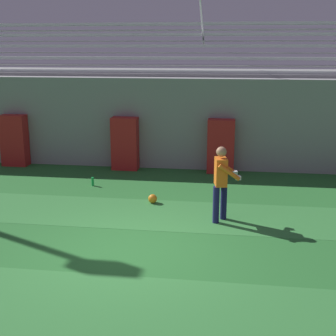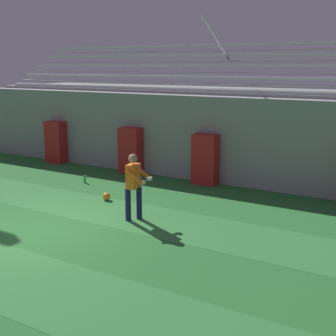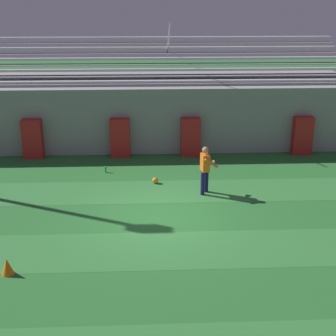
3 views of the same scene
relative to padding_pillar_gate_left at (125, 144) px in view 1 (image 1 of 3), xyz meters
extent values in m
plane|color=#286B2D|center=(1.48, -5.95, -0.82)|extent=(80.00, 80.00, 0.00)
cube|color=#337A38|center=(1.48, -7.93, -0.81)|extent=(28.00, 2.01, 0.01)
cube|color=#337A38|center=(1.48, -3.91, -0.81)|extent=(28.00, 2.01, 0.01)
cube|color=gray|center=(1.48, 0.55, 0.58)|extent=(24.00, 0.60, 2.80)
cube|color=#B21E1E|center=(0.00, 0.00, 0.00)|extent=(0.81, 0.44, 1.63)
cube|color=#B21E1E|center=(2.96, 0.00, 0.00)|extent=(0.81, 0.44, 1.63)
cube|color=#B21E1E|center=(-3.62, 0.00, 0.00)|extent=(0.81, 0.44, 1.63)
cube|color=gray|center=(1.48, 2.90, 0.63)|extent=(18.00, 3.90, 2.90)
cube|color=silver|center=(1.48, 1.30, 2.13)|extent=(17.10, 0.36, 0.10)
cube|color=gray|center=(1.48, 1.10, 1.90)|extent=(17.10, 0.60, 0.04)
cube|color=silver|center=(1.48, 2.00, 2.53)|extent=(17.10, 0.36, 0.10)
cube|color=gray|center=(1.48, 1.80, 2.30)|extent=(17.10, 0.60, 0.04)
cube|color=silver|center=(1.48, 2.70, 2.93)|extent=(17.10, 0.36, 0.10)
cube|color=gray|center=(1.48, 2.50, 2.70)|extent=(17.10, 0.60, 0.04)
cube|color=silver|center=(1.48, 3.40, 3.33)|extent=(17.10, 0.36, 0.10)
cube|color=gray|center=(1.48, 3.20, 3.10)|extent=(17.10, 0.60, 0.04)
cube|color=silver|center=(1.48, 4.10, 3.73)|extent=(17.10, 0.36, 0.10)
cube|color=gray|center=(1.48, 3.90, 3.50)|extent=(17.10, 0.60, 0.04)
cylinder|color=silver|center=(2.14, 2.45, 3.78)|extent=(0.06, 2.63, 1.65)
cylinder|color=#19194C|center=(3.15, -4.00, -0.41)|extent=(0.16, 0.16, 0.82)
cylinder|color=#19194C|center=(2.99, -4.25, -0.41)|extent=(0.16, 0.16, 0.82)
cube|color=orange|center=(3.07, -4.12, 0.30)|extent=(0.30, 0.42, 0.60)
sphere|color=#A37556|center=(3.07, -4.12, 0.74)|extent=(0.22, 0.22, 0.22)
cylinder|color=orange|center=(3.17, -3.86, 0.35)|extent=(0.49, 0.17, 0.37)
cylinder|color=orange|center=(3.25, -4.34, 0.35)|extent=(0.49, 0.17, 0.37)
cube|color=silver|center=(3.37, -3.87, 0.22)|extent=(0.13, 0.13, 0.08)
cube|color=silver|center=(3.44, -4.26, 0.22)|extent=(0.13, 0.13, 0.08)
sphere|color=orange|center=(1.41, -3.13, -0.71)|extent=(0.22, 0.22, 0.22)
cylinder|color=green|center=(-0.49, -1.91, -0.70)|extent=(0.07, 0.07, 0.24)
camera|label=1|loc=(3.30, -13.88, 2.90)|focal=50.00mm
camera|label=2|loc=(9.61, -13.18, 2.97)|focal=50.00mm
camera|label=3|loc=(1.17, -18.88, 5.48)|focal=50.00mm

